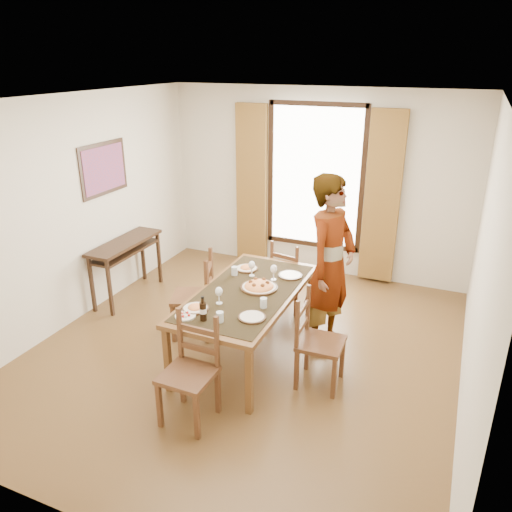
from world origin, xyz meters
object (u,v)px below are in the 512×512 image
at_px(dining_table, 247,296).
at_px(man, 330,266).
at_px(pasta_platter, 259,284).
at_px(console_table, 125,249).

distance_m(dining_table, man, 0.95).
bearing_deg(man, pasta_platter, 132.40).
bearing_deg(dining_table, man, 31.12).
height_order(console_table, dining_table, console_table).
bearing_deg(console_table, dining_table, -17.34).
bearing_deg(pasta_platter, man, 27.84).
height_order(console_table, pasta_platter, pasta_platter).
distance_m(console_table, pasta_platter, 2.23).
bearing_deg(man, console_table, 100.94).
xyz_separation_m(man, pasta_platter, (-0.68, -0.36, -0.19)).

